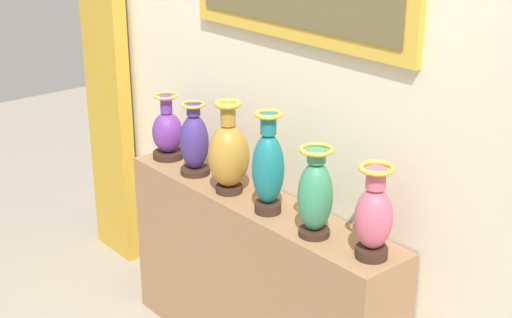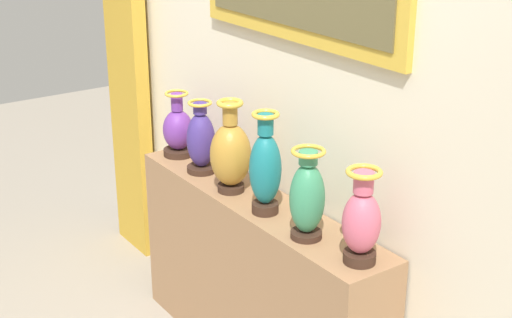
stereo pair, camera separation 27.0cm
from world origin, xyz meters
name	(u,v)px [view 2 (the right image)]	position (x,y,z in m)	size (l,w,h in m)	color
display_shelf	(256,284)	(0.00, 0.00, 0.41)	(1.52, 0.28, 0.82)	#99704C
back_wall	(296,42)	(0.00, 0.20, 1.48)	(3.48, 0.14, 2.94)	beige
curtain_gold	(125,25)	(-1.38, 0.08, 1.34)	(0.36, 0.08, 2.68)	gold
vase_violet	(178,130)	(-0.66, -0.01, 0.95)	(0.15, 0.15, 0.32)	#382319
vase_indigo	(201,140)	(-0.41, -0.03, 0.98)	(0.14, 0.14, 0.34)	#382319
vase_ochre	(231,153)	(-0.14, -0.04, 1.00)	(0.18, 0.18, 0.41)	#382319
vase_teal	(265,168)	(0.13, -0.04, 1.02)	(0.13, 0.13, 0.43)	#382319
vase_jade	(307,197)	(0.40, -0.04, 0.99)	(0.14, 0.14, 0.36)	#382319
vase_rose	(361,221)	(0.66, -0.01, 0.99)	(0.14, 0.14, 0.36)	#382319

